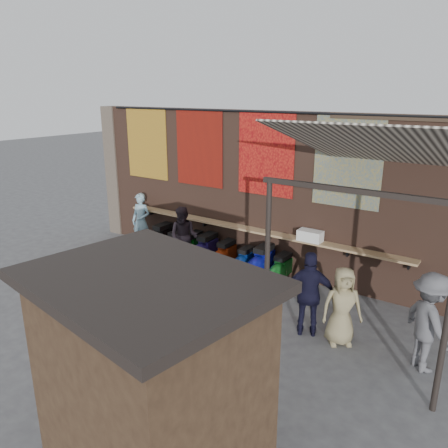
{
  "coord_description": "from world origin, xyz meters",
  "views": [
    {
      "loc": [
        5.39,
        -6.67,
        4.45
      ],
      "look_at": [
        -0.03,
        1.2,
        1.52
      ],
      "focal_mm": 35.0,
      "sensor_mm": 36.0,
      "label": 1
    }
  ],
  "objects_px": {
    "scooter_stool_1": "(175,244)",
    "scooter_stool_3": "(205,250)",
    "scooter_stool_5": "(245,261)",
    "diner_right": "(184,237)",
    "shelf_box": "(310,236)",
    "shopper_tan": "(342,306)",
    "diner_left": "(141,221)",
    "scooter_stool_7": "(281,269)",
    "scooter_stool_4": "(225,256)",
    "market_stall": "(151,386)",
    "scooter_stool_2": "(192,247)",
    "scooter_stool_0": "(161,239)",
    "shopper_grey": "(429,323)",
    "scooter_stool_6": "(262,263)",
    "shopper_navy": "(310,294)"
  },
  "relations": [
    {
      "from": "shopper_grey",
      "to": "scooter_stool_2",
      "type": "bearing_deg",
      "value": 30.41
    },
    {
      "from": "shopper_grey",
      "to": "market_stall",
      "type": "relative_size",
      "value": 0.69
    },
    {
      "from": "scooter_stool_3",
      "to": "diner_right",
      "type": "distance_m",
      "value": 0.68
    },
    {
      "from": "scooter_stool_7",
      "to": "shopper_grey",
      "type": "xyz_separation_m",
      "value": [
        3.52,
        -1.66,
        0.49
      ]
    },
    {
      "from": "scooter_stool_1",
      "to": "diner_right",
      "type": "bearing_deg",
      "value": -30.86
    },
    {
      "from": "scooter_stool_4",
      "to": "market_stall",
      "type": "distance_m",
      "value": 6.42
    },
    {
      "from": "scooter_stool_5",
      "to": "shopper_tan",
      "type": "bearing_deg",
      "value": -28.47
    },
    {
      "from": "scooter_stool_3",
      "to": "market_stall",
      "type": "relative_size",
      "value": 0.35
    },
    {
      "from": "scooter_stool_4",
      "to": "diner_left",
      "type": "distance_m",
      "value": 3.0
    },
    {
      "from": "scooter_stool_2",
      "to": "scooter_stool_6",
      "type": "bearing_deg",
      "value": 0.78
    },
    {
      "from": "scooter_stool_3",
      "to": "scooter_stool_7",
      "type": "xyz_separation_m",
      "value": [
        2.19,
        0.09,
        -0.06
      ]
    },
    {
      "from": "market_stall",
      "to": "diner_right",
      "type": "bearing_deg",
      "value": 135.38
    },
    {
      "from": "scooter_stool_5",
      "to": "shopper_grey",
      "type": "xyz_separation_m",
      "value": [
        4.55,
        -1.65,
        0.51
      ]
    },
    {
      "from": "shelf_box",
      "to": "scooter_stool_2",
      "type": "bearing_deg",
      "value": -174.29
    },
    {
      "from": "scooter_stool_2",
      "to": "market_stall",
      "type": "height_order",
      "value": "market_stall"
    },
    {
      "from": "scooter_stool_1",
      "to": "shopper_grey",
      "type": "relative_size",
      "value": 0.44
    },
    {
      "from": "diner_right",
      "to": "shopper_tan",
      "type": "xyz_separation_m",
      "value": [
        4.73,
        -1.27,
        -0.06
      ]
    },
    {
      "from": "shelf_box",
      "to": "shopper_tan",
      "type": "xyz_separation_m",
      "value": [
        1.51,
        -1.95,
        -0.51
      ]
    },
    {
      "from": "shopper_tan",
      "to": "market_stall",
      "type": "relative_size",
      "value": 0.59
    },
    {
      "from": "scooter_stool_5",
      "to": "diner_left",
      "type": "xyz_separation_m",
      "value": [
        -3.54,
        -0.04,
        0.47
      ]
    },
    {
      "from": "scooter_stool_5",
      "to": "diner_right",
      "type": "height_order",
      "value": "diner_right"
    },
    {
      "from": "scooter_stool_3",
      "to": "market_stall",
      "type": "bearing_deg",
      "value": -58.34
    },
    {
      "from": "shelf_box",
      "to": "scooter_stool_5",
      "type": "height_order",
      "value": "shelf_box"
    },
    {
      "from": "diner_right",
      "to": "diner_left",
      "type": "bearing_deg",
      "value": 148.98
    },
    {
      "from": "scooter_stool_1",
      "to": "shopper_navy",
      "type": "xyz_separation_m",
      "value": [
        4.77,
        -1.71,
        0.47
      ]
    },
    {
      "from": "scooter_stool_4",
      "to": "diner_right",
      "type": "relative_size",
      "value": 0.5
    },
    {
      "from": "scooter_stool_3",
      "to": "market_stall",
      "type": "distance_m",
      "value": 6.68
    },
    {
      "from": "scooter_stool_0",
      "to": "scooter_stool_7",
      "type": "bearing_deg",
      "value": 0.61
    },
    {
      "from": "scooter_stool_3",
      "to": "scooter_stool_7",
      "type": "relative_size",
      "value": 1.16
    },
    {
      "from": "shopper_tan",
      "to": "shopper_grey",
      "type": "bearing_deg",
      "value": -34.4
    },
    {
      "from": "scooter_stool_2",
      "to": "shopper_tan",
      "type": "height_order",
      "value": "shopper_tan"
    },
    {
      "from": "shopper_tan",
      "to": "shelf_box",
      "type": "bearing_deg",
      "value": 91.97
    },
    {
      "from": "diner_right",
      "to": "shopper_navy",
      "type": "distance_m",
      "value": 4.33
    },
    {
      "from": "shopper_tan",
      "to": "scooter_stool_5",
      "type": "bearing_deg",
      "value": 115.71
    },
    {
      "from": "scooter_stool_5",
      "to": "scooter_stool_0",
      "type": "bearing_deg",
      "value": -179.25
    },
    {
      "from": "scooter_stool_6",
      "to": "shopper_navy",
      "type": "distance_m",
      "value": 2.65
    },
    {
      "from": "scooter_stool_0",
      "to": "shopper_grey",
      "type": "bearing_deg",
      "value": -12.45
    },
    {
      "from": "scooter_stool_5",
      "to": "scooter_stool_1",
      "type": "bearing_deg",
      "value": -179.04
    },
    {
      "from": "scooter_stool_6",
      "to": "market_stall",
      "type": "relative_size",
      "value": 0.36
    },
    {
      "from": "scooter_stool_1",
      "to": "scooter_stool_3",
      "type": "height_order",
      "value": "scooter_stool_3"
    },
    {
      "from": "scooter_stool_1",
      "to": "market_stall",
      "type": "relative_size",
      "value": 0.3
    },
    {
      "from": "diner_left",
      "to": "scooter_stool_3",
      "type": "bearing_deg",
      "value": -10.07
    },
    {
      "from": "scooter_stool_1",
      "to": "scooter_stool_4",
      "type": "height_order",
      "value": "scooter_stool_4"
    },
    {
      "from": "diner_left",
      "to": "shopper_tan",
      "type": "relative_size",
      "value": 1.1
    },
    {
      "from": "scooter_stool_1",
      "to": "scooter_stool_2",
      "type": "distance_m",
      "value": 0.61
    },
    {
      "from": "diner_left",
      "to": "shopper_navy",
      "type": "height_order",
      "value": "shopper_navy"
    },
    {
      "from": "diner_left",
      "to": "diner_right",
      "type": "relative_size",
      "value": 1.02
    },
    {
      "from": "scooter_stool_4",
      "to": "market_stall",
      "type": "relative_size",
      "value": 0.32
    },
    {
      "from": "shopper_tan",
      "to": "scooter_stool_2",
      "type": "bearing_deg",
      "value": 125.4
    },
    {
      "from": "diner_right",
      "to": "scooter_stool_3",
      "type": "bearing_deg",
      "value": 16.69
    }
  ]
}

